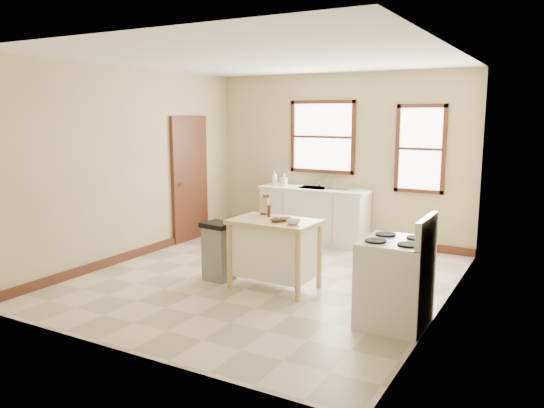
{
  "coord_description": "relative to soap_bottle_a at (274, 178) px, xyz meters",
  "views": [
    {
      "loc": [
        3.35,
        -5.79,
        2.14
      ],
      "look_at": [
        -0.11,
        0.4,
        0.93
      ],
      "focal_mm": 35.0,
      "sensor_mm": 36.0,
      "label": 1
    }
  ],
  "objects": [
    {
      "name": "floor",
      "position": [
        1.06,
        -2.17,
        -1.05
      ],
      "size": [
        5.0,
        5.0,
        0.0
      ],
      "primitive_type": "plane",
      "color": "beige",
      "rests_on": "ground"
    },
    {
      "name": "ceiling",
      "position": [
        1.06,
        -2.17,
        1.75
      ],
      "size": [
        5.0,
        5.0,
        0.0
      ],
      "primitive_type": "plane",
      "rotation": [
        3.14,
        0.0,
        0.0
      ],
      "color": "white",
      "rests_on": "ground"
    },
    {
      "name": "wall_back",
      "position": [
        1.06,
        0.33,
        0.35
      ],
      "size": [
        4.5,
        0.04,
        2.8
      ],
      "primitive_type": "cube",
      "color": "tan",
      "rests_on": "ground"
    },
    {
      "name": "wall_left",
      "position": [
        -1.19,
        -2.17,
        0.35
      ],
      "size": [
        0.04,
        5.0,
        2.8
      ],
      "primitive_type": "cube",
      "color": "tan",
      "rests_on": "ground"
    },
    {
      "name": "wall_right",
      "position": [
        3.31,
        -2.17,
        0.35
      ],
      "size": [
        0.04,
        5.0,
        2.8
      ],
      "primitive_type": "cube",
      "color": "tan",
      "rests_on": "ground"
    },
    {
      "name": "window_main",
      "position": [
        0.76,
        0.31,
        0.7
      ],
      "size": [
        1.17,
        0.06,
        1.22
      ],
      "primitive_type": null,
      "color": "#412611",
      "rests_on": "wall_back"
    },
    {
      "name": "window_side",
      "position": [
        2.41,
        0.31,
        0.55
      ],
      "size": [
        0.77,
        0.06,
        1.37
      ],
      "primitive_type": null,
      "color": "#412611",
      "rests_on": "wall_back"
    },
    {
      "name": "door_left",
      "position": [
        -1.15,
        -0.87,
        0.0
      ],
      "size": [
        0.06,
        0.9,
        2.1
      ],
      "primitive_type": "cube",
      "color": "#412611",
      "rests_on": "ground"
    },
    {
      "name": "baseboard_back",
      "position": [
        1.06,
        0.3,
        -0.99
      ],
      "size": [
        4.5,
        0.04,
        0.12
      ],
      "primitive_type": "cube",
      "color": "#412611",
      "rests_on": "ground"
    },
    {
      "name": "baseboard_left",
      "position": [
        -1.16,
        -2.17,
        -0.99
      ],
      "size": [
        0.04,
        5.0,
        0.12
      ],
      "primitive_type": "cube",
      "color": "#412611",
      "rests_on": "ground"
    },
    {
      "name": "sink_counter",
      "position": [
        0.76,
        0.03,
        -0.59
      ],
      "size": [
        1.86,
        0.62,
        0.92
      ],
      "primitive_type": null,
      "color": "silver",
      "rests_on": "ground"
    },
    {
      "name": "faucet",
      "position": [
        0.76,
        0.21,
        -0.02
      ],
      "size": [
        0.03,
        0.03,
        0.22
      ],
      "primitive_type": "cylinder",
      "color": "silver",
      "rests_on": "sink_counter"
    },
    {
      "name": "soap_bottle_a",
      "position": [
        0.0,
        0.0,
        0.0
      ],
      "size": [
        0.11,
        0.11,
        0.25
      ],
      "primitive_type": "imported",
      "rotation": [
        0.0,
        0.0,
        -0.16
      ],
      "color": "#B2B2B2",
      "rests_on": "sink_counter"
    },
    {
      "name": "soap_bottle_b",
      "position": [
        0.2,
        -0.01,
        -0.02
      ],
      "size": [
        0.09,
        0.09,
        0.2
      ],
      "primitive_type": "imported",
      "rotation": [
        0.0,
        0.0,
        0.0
      ],
      "color": "#B2B2B2",
      "rests_on": "sink_counter"
    },
    {
      "name": "dish_rack",
      "position": [
        1.22,
        -0.0,
        -0.07
      ],
      "size": [
        0.51,
        0.46,
        0.11
      ],
      "primitive_type": null,
      "rotation": [
        0.0,
        0.0,
        -0.4
      ],
      "color": "silver",
      "rests_on": "sink_counter"
    },
    {
      "name": "kitchen_island",
      "position": [
        1.34,
        -2.42,
        -0.62
      ],
      "size": [
        1.07,
        0.69,
        0.86
      ],
      "primitive_type": null,
      "rotation": [
        0.0,
        0.0,
        -0.02
      ],
      "color": "tan",
      "rests_on": "ground"
    },
    {
      "name": "knife_block",
      "position": [
        1.04,
        -2.16,
        -0.09
      ],
      "size": [
        0.12,
        0.12,
        0.2
      ],
      "primitive_type": null,
      "rotation": [
        0.0,
        0.0,
        0.3
      ],
      "color": "tan",
      "rests_on": "kitchen_island"
    },
    {
      "name": "pepper_grinder",
      "position": [
        1.19,
        -2.29,
        -0.11
      ],
      "size": [
        0.06,
        0.06,
        0.15
      ],
      "primitive_type": "cylinder",
      "rotation": [
        0.0,
        0.0,
        -0.36
      ],
      "color": "#442312",
      "rests_on": "kitchen_island"
    },
    {
      "name": "bowl_a",
      "position": [
        1.42,
        -2.51,
        -0.17
      ],
      "size": [
        0.18,
        0.18,
        0.04
      ],
      "primitive_type": "imported",
      "rotation": [
        0.0,
        0.0,
        -0.11
      ],
      "color": "brown",
      "rests_on": "kitchen_island"
    },
    {
      "name": "bowl_b",
      "position": [
        1.48,
        -2.42,
        -0.17
      ],
      "size": [
        0.2,
        0.2,
        0.04
      ],
      "primitive_type": "imported",
      "rotation": [
        0.0,
        0.0,
        0.44
      ],
      "color": "brown",
      "rests_on": "kitchen_island"
    },
    {
      "name": "bowl_c",
      "position": [
        1.66,
        -2.54,
        -0.16
      ],
      "size": [
        0.19,
        0.19,
        0.05
      ],
      "primitive_type": "imported",
      "rotation": [
        0.0,
        0.0,
        -0.14
      ],
      "color": "silver",
      "rests_on": "kitchen_island"
    },
    {
      "name": "trash_bin",
      "position": [
        0.55,
        -2.49,
        -0.67
      ],
      "size": [
        0.43,
        0.37,
        0.76
      ],
      "primitive_type": null,
      "rotation": [
        0.0,
        0.0,
        -0.13
      ],
      "color": "slate",
      "rests_on": "ground"
    },
    {
      "name": "gas_stove",
      "position": [
        2.97,
        -2.84,
        -0.47
      ],
      "size": [
        0.71,
        0.72,
        1.15
      ],
      "primitive_type": null,
      "color": "silver",
      "rests_on": "ground"
    }
  ]
}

